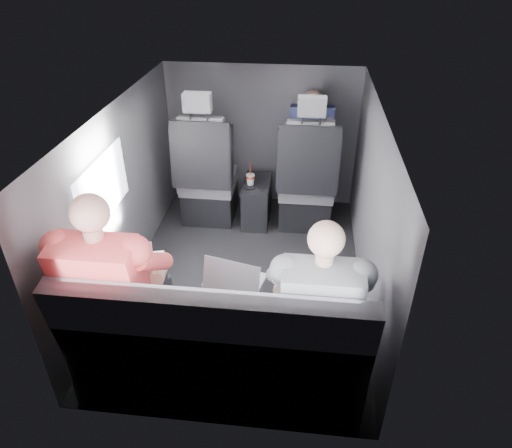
# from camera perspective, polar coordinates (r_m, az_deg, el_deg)

# --- Properties ---
(floor) EXTENTS (2.60, 2.60, 0.00)m
(floor) POSITION_cam_1_polar(r_m,az_deg,el_deg) (3.65, -1.41, -6.64)
(floor) COLOR black
(floor) RESTS_ON ground
(ceiling) EXTENTS (2.60, 2.60, 0.00)m
(ceiling) POSITION_cam_1_polar(r_m,az_deg,el_deg) (3.00, -1.76, 13.90)
(ceiling) COLOR #B2B2AD
(ceiling) RESTS_ON panel_back
(panel_left) EXTENTS (0.02, 2.60, 1.35)m
(panel_left) POSITION_cam_1_polar(r_m,az_deg,el_deg) (3.50, -16.35, 3.32)
(panel_left) COLOR #56565B
(panel_left) RESTS_ON floor
(panel_right) EXTENTS (0.02, 2.60, 1.35)m
(panel_right) POSITION_cam_1_polar(r_m,az_deg,el_deg) (3.28, 14.19, 1.66)
(panel_right) COLOR #56565B
(panel_right) RESTS_ON floor
(panel_front) EXTENTS (1.80, 0.02, 1.35)m
(panel_front) POSITION_cam_1_polar(r_m,az_deg,el_deg) (4.44, 0.73, 10.87)
(panel_front) COLOR #56565B
(panel_front) RESTS_ON floor
(panel_back) EXTENTS (1.80, 0.02, 1.35)m
(panel_back) POSITION_cam_1_polar(r_m,az_deg,el_deg) (2.25, -6.17, -13.86)
(panel_back) COLOR #56565B
(panel_back) RESTS_ON floor
(side_window) EXTENTS (0.02, 0.75, 0.42)m
(side_window) POSITION_cam_1_polar(r_m,az_deg,el_deg) (3.15, -18.52, 4.24)
(side_window) COLOR white
(side_window) RESTS_ON panel_left
(seatbelt) EXTENTS (0.35, 0.11, 0.59)m
(seatbelt) POSITION_cam_1_polar(r_m,az_deg,el_deg) (3.79, 6.63, 8.84)
(seatbelt) COLOR black
(seatbelt) RESTS_ON front_seat_right
(front_seat_left) EXTENTS (0.52, 0.58, 1.26)m
(front_seat_left) POSITION_cam_1_polar(r_m,az_deg,el_deg) (4.20, -6.07, 5.30)
(front_seat_left) COLOR black
(front_seat_left) RESTS_ON floor
(front_seat_right) EXTENTS (0.52, 0.58, 1.26)m
(front_seat_right) POSITION_cam_1_polar(r_m,az_deg,el_deg) (4.12, 6.32, 4.67)
(front_seat_right) COLOR black
(front_seat_right) RESTS_ON floor
(center_console) EXTENTS (0.24, 0.48, 0.41)m
(center_console) POSITION_cam_1_polar(r_m,az_deg,el_deg) (4.27, 0.12, 2.87)
(center_console) COLOR black
(center_console) RESTS_ON floor
(rear_bench) EXTENTS (1.60, 0.57, 0.92)m
(rear_bench) POSITION_cam_1_polar(r_m,az_deg,el_deg) (2.68, -4.64, -15.68)
(rear_bench) COLOR #5C5B60
(rear_bench) RESTS_ON floor
(soda_cup) EXTENTS (0.08, 0.08, 0.23)m
(soda_cup) POSITION_cam_1_polar(r_m,az_deg,el_deg) (4.09, -0.72, 5.59)
(soda_cup) COLOR white
(soda_cup) RESTS_ON center_console
(laptop_white) EXTENTS (0.40, 0.41, 0.26)m
(laptop_white) POSITION_cam_1_polar(r_m,az_deg,el_deg) (2.82, -15.36, -5.03)
(laptop_white) COLOR silver
(laptop_white) RESTS_ON passenger_rear_left
(laptop_silver) EXTENTS (0.37, 0.36, 0.23)m
(laptop_silver) POSITION_cam_1_polar(r_m,az_deg,el_deg) (2.63, -2.82, -7.02)
(laptop_silver) COLOR #A7A7AB
(laptop_silver) RESTS_ON rear_bench
(laptop_black) EXTENTS (0.40, 0.38, 0.26)m
(laptop_black) POSITION_cam_1_polar(r_m,az_deg,el_deg) (2.59, 9.01, -8.04)
(laptop_black) COLOR black
(laptop_black) RESTS_ON passenger_rear_right
(passenger_rear_left) EXTENTS (0.54, 0.65, 1.29)m
(passenger_rear_left) POSITION_cam_1_polar(r_m,az_deg,el_deg) (2.66, -17.07, -7.52)
(passenger_rear_left) COLOR #303034
(passenger_rear_left) RESTS_ON rear_bench
(passenger_rear_right) EXTENTS (0.49, 0.62, 1.21)m
(passenger_rear_right) POSITION_cam_1_polar(r_m,az_deg,el_deg) (2.49, 7.78, -10.11)
(passenger_rear_right) COLOR navy
(passenger_rear_right) RESTS_ON rear_bench
(passenger_front_right) EXTENTS (0.38, 0.38, 0.76)m
(passenger_front_right) POSITION_cam_1_polar(r_m,az_deg,el_deg) (4.21, 6.84, 10.44)
(passenger_front_right) COLOR navy
(passenger_front_right) RESTS_ON front_seat_right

